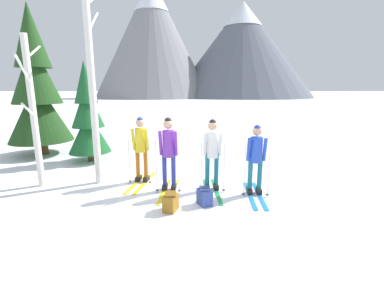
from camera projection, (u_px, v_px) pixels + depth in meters
ground_plane at (186, 187)px, 6.64m from camera, size 400.00×400.00×0.00m
skier_in_yellow at (141, 147)px, 6.85m from camera, size 0.64×1.71×1.73m
skier_in_purple at (169, 151)px, 6.25m from camera, size 0.61×1.60×1.79m
skier_in_white at (212, 152)px, 6.26m from camera, size 0.61×1.63×1.74m
skier_in_blue at (256, 156)px, 6.05m from camera, size 0.61×1.63×1.65m
pine_tree_near at (88, 117)px, 8.72m from camera, size 1.37×1.37×3.32m
pine_tree_mid at (36, 88)px, 9.48m from camera, size 2.21×2.21×5.34m
birch_tree_tall at (33, 111)px, 6.35m from camera, size 0.27×1.38×3.68m
birch_tree_slender at (92, 76)px, 6.41m from camera, size 0.64×0.88×5.34m
backpack_on_snow_front at (205, 196)px, 5.62m from camera, size 0.34×0.39×0.38m
backpack_on_snow_beside at (171, 202)px, 5.34m from camera, size 0.34×0.38×0.38m
mountain_ridge_distant at (206, 45)px, 69.11m from camera, size 57.57×38.06×29.08m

